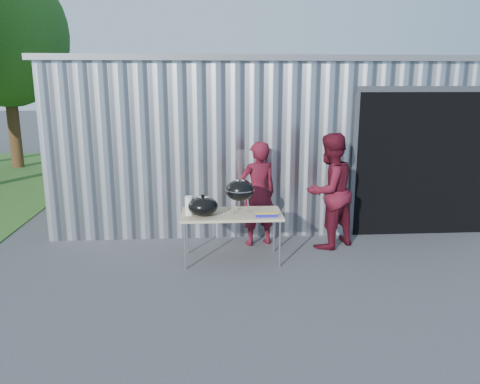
{
  "coord_description": "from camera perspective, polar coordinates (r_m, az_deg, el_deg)",
  "views": [
    {
      "loc": [
        -0.44,
        -6.12,
        2.67
      ],
      "look_at": [
        0.02,
        0.71,
        1.05
      ],
      "focal_mm": 35.0,
      "sensor_mm": 36.0,
      "label": 1
    }
  ],
  "objects": [
    {
      "name": "person_cook",
      "position": [
        7.7,
        2.2,
        -0.22
      ],
      "size": [
        0.73,
        0.58,
        1.74
      ],
      "primitive_type": "imported",
      "rotation": [
        0.0,
        0.0,
        3.43
      ],
      "color": "#520F1C",
      "rests_on": "ground"
    },
    {
      "name": "ground",
      "position": [
        6.7,
        0.23,
        -10.2
      ],
      "size": [
        80.0,
        80.0,
        0.0
      ],
      "primitive_type": "plane",
      "color": "#3F3F41"
    },
    {
      "name": "paper_towels",
      "position": [
        6.93,
        -6.23,
        -1.66
      ],
      "size": [
        0.12,
        0.12,
        0.28
      ],
      "primitive_type": "cylinder",
      "color": "white",
      "rests_on": "folding_table"
    },
    {
      "name": "foil_box",
      "position": [
        6.81,
        3.28,
        -2.82
      ],
      "size": [
        0.32,
        0.06,
        0.06
      ],
      "color": "#1D19A8",
      "rests_on": "folding_table"
    },
    {
      "name": "folding_table",
      "position": [
        7.03,
        -1.03,
        -2.9
      ],
      "size": [
        1.5,
        0.75,
        0.75
      ],
      "color": "tan",
      "rests_on": "ground"
    },
    {
      "name": "building",
      "position": [
        10.86,
        3.35,
        7.3
      ],
      "size": [
        8.2,
        6.2,
        3.1
      ],
      "color": "silver",
      "rests_on": "ground"
    },
    {
      "name": "tree_far",
      "position": [
        16.35,
        -26.83,
        16.71
      ],
      "size": [
        3.74,
        3.74,
        6.19
      ],
      "color": "#442D19",
      "rests_on": "ground"
    },
    {
      "name": "white_tub",
      "position": [
        7.16,
        -5.51,
        -1.9
      ],
      "size": [
        0.2,
        0.15,
        0.1
      ],
      "primitive_type": "cube",
      "color": "white",
      "rests_on": "folding_table"
    },
    {
      "name": "person_bystander",
      "position": [
        7.72,
        10.83,
        0.12
      ],
      "size": [
        1.16,
        1.09,
        1.88
      ],
      "primitive_type": "imported",
      "rotation": [
        0.0,
        0.0,
        3.71
      ],
      "color": "#520F1C",
      "rests_on": "ground"
    },
    {
      "name": "kettle_grill",
      "position": [
        6.98,
        -0.02,
        0.88
      ],
      "size": [
        0.44,
        0.44,
        0.94
      ],
      "color": "black",
      "rests_on": "folding_table"
    },
    {
      "name": "grill_lid",
      "position": [
        6.87,
        -4.54,
        -1.72
      ],
      "size": [
        0.44,
        0.44,
        0.32
      ],
      "color": "black",
      "rests_on": "folding_table"
    }
  ]
}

